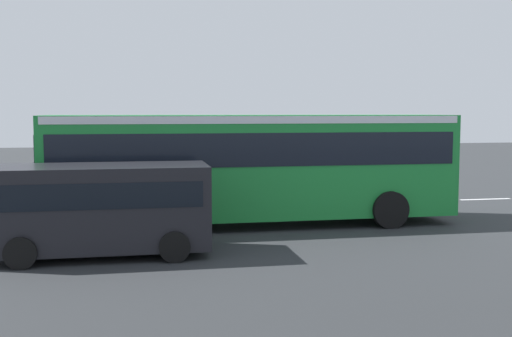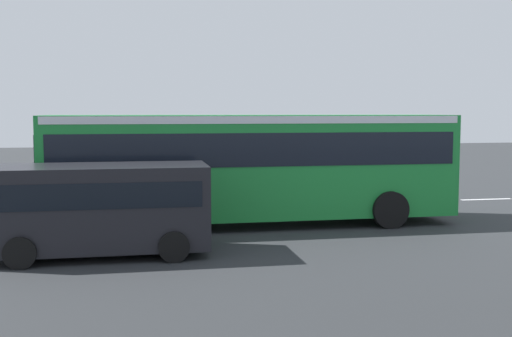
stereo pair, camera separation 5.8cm
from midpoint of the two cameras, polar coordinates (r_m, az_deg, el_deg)
name	(u,v)px [view 2 (the right image)]	position (r m, az deg, el deg)	size (l,w,h in m)	color
ground	(290,215)	(19.80, 3.19, -4.25)	(80.00, 80.00, 0.00)	#2D3033
city_bus	(252,159)	(17.93, -0.28, 0.83)	(11.54, 2.85, 3.15)	#1E8C38
parked_van	(100,204)	(14.58, -13.86, -3.12)	(4.80, 2.17, 2.05)	black
pedestrian	(330,172)	(24.51, 6.80, -0.36)	(0.38, 0.38, 1.79)	#2D2D38
traffic_sign	(219,147)	(24.13, -3.35, 1.97)	(0.08, 0.60, 2.80)	slate
lane_dash_leftmost	(486,199)	(24.78, 20.25, -2.64)	(2.00, 0.20, 0.01)	silver
lane_dash_left	(384,202)	(22.99, 11.66, -3.02)	(2.00, 0.20, 0.01)	silver
lane_dash_centre	(276,205)	(21.79, 1.87, -3.36)	(2.00, 0.20, 0.01)	silver
lane_dash_right	(159,209)	(21.29, -8.72, -3.63)	(2.00, 0.20, 0.01)	silver
lane_dash_rightmost	(34,212)	(21.53, -19.44, -3.77)	(2.00, 0.20, 0.01)	silver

